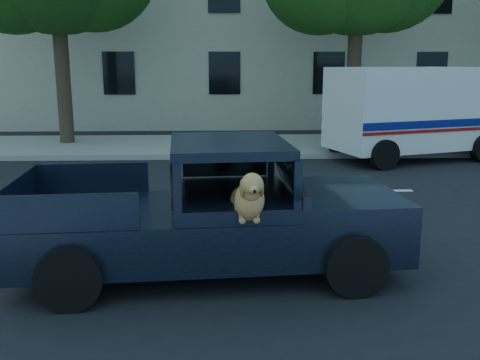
{
  "coord_description": "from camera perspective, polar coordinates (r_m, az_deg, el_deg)",
  "views": [
    {
      "loc": [
        0.79,
        -7.27,
        2.64
      ],
      "look_at": [
        1.02,
        -1.2,
        1.28
      ],
      "focal_mm": 40.0,
      "sensor_mm": 36.0,
      "label": 1
    }
  ],
  "objects": [
    {
      "name": "ground",
      "position": [
        7.78,
        -7.97,
        -7.41
      ],
      "size": [
        120.0,
        120.0,
        0.0
      ],
      "primitive_type": "plane",
      "color": "black",
      "rests_on": "ground"
    },
    {
      "name": "far_sidewalk",
      "position": [
        16.69,
        -4.9,
        3.66
      ],
      "size": [
        60.0,
        4.0,
        0.15
      ],
      "primitive_type": "cube",
      "color": "gray",
      "rests_on": "ground"
    },
    {
      "name": "lane_stripes",
      "position": [
        11.06,
        4.14,
        -1.26
      ],
      "size": [
        21.6,
        0.14,
        0.01
      ],
      "primitive_type": null,
      "color": "silver",
      "rests_on": "ground"
    },
    {
      "name": "building_main",
      "position": [
        23.95,
        3.24,
        16.97
      ],
      "size": [
        26.0,
        6.0,
        9.0
      ],
      "primitive_type": "cube",
      "color": "beige",
      "rests_on": "ground"
    },
    {
      "name": "pickup_truck",
      "position": [
        6.78,
        -3.73,
        -5.25
      ],
      "size": [
        4.83,
        2.53,
        1.68
      ],
      "rotation": [
        0.0,
        0.0,
        0.08
      ],
      "color": "black",
      "rests_on": "ground"
    },
    {
      "name": "mail_truck",
      "position": [
        15.34,
        17.71,
        6.15
      ],
      "size": [
        4.96,
        3.43,
        2.49
      ],
      "rotation": [
        0.0,
        0.0,
        0.31
      ],
      "color": "silver",
      "rests_on": "ground"
    }
  ]
}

